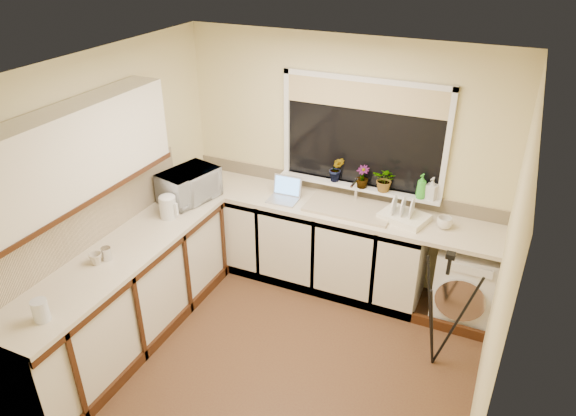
% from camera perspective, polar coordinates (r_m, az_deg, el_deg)
% --- Properties ---
extents(floor, '(3.20, 3.20, 0.00)m').
position_cam_1_polar(floor, '(4.76, -1.09, -15.60)').
color(floor, brown).
rests_on(floor, ground).
extents(ceiling, '(3.20, 3.20, 0.00)m').
position_cam_1_polar(ceiling, '(3.54, -1.46, 14.38)').
color(ceiling, white).
rests_on(ceiling, ground).
extents(wall_back, '(3.20, 0.00, 3.20)m').
position_cam_1_polar(wall_back, '(5.25, 5.78, 4.88)').
color(wall_back, beige).
rests_on(wall_back, ground).
extents(wall_front, '(3.20, 0.00, 3.20)m').
position_cam_1_polar(wall_front, '(3.01, -14.08, -16.39)').
color(wall_front, beige).
rests_on(wall_front, ground).
extents(wall_left, '(0.00, 3.00, 3.00)m').
position_cam_1_polar(wall_left, '(4.84, -18.66, 1.30)').
color(wall_left, beige).
rests_on(wall_left, ground).
extents(wall_right, '(0.00, 3.00, 3.00)m').
position_cam_1_polar(wall_right, '(3.73, 21.83, -7.88)').
color(wall_right, beige).
rests_on(wall_right, ground).
extents(base_cabinet_back, '(2.55, 0.60, 0.86)m').
position_cam_1_polar(base_cabinet_back, '(5.47, 1.13, -3.35)').
color(base_cabinet_back, silver).
rests_on(base_cabinet_back, floor).
extents(base_cabinet_left, '(0.54, 2.40, 0.86)m').
position_cam_1_polar(base_cabinet_left, '(4.88, -16.86, -9.18)').
color(base_cabinet_left, silver).
rests_on(base_cabinet_left, floor).
extents(worktop_back, '(3.20, 0.60, 0.04)m').
position_cam_1_polar(worktop_back, '(5.15, 4.50, 0.15)').
color(worktop_back, beige).
rests_on(worktop_back, base_cabinet_back).
extents(worktop_left, '(0.60, 2.40, 0.04)m').
position_cam_1_polar(worktop_left, '(4.63, -17.62, -4.74)').
color(worktop_left, beige).
rests_on(worktop_left, base_cabinet_left).
extents(upper_cabinet, '(0.28, 1.90, 0.70)m').
position_cam_1_polar(upper_cabinet, '(4.22, -22.18, 5.31)').
color(upper_cabinet, silver).
rests_on(upper_cabinet, wall_left).
extents(splashback_left, '(0.02, 2.40, 0.45)m').
position_cam_1_polar(splashback_left, '(4.69, -20.73, -1.35)').
color(splashback_left, beige).
rests_on(splashback_left, wall_left).
extents(splashback_back, '(3.20, 0.02, 0.14)m').
position_cam_1_polar(splashback_back, '(5.35, 5.61, 2.33)').
color(splashback_back, beige).
rests_on(splashback_back, wall_back).
extents(window_glass, '(1.50, 0.02, 1.00)m').
position_cam_1_polar(window_glass, '(5.07, 8.05, 7.80)').
color(window_glass, black).
rests_on(window_glass, wall_back).
extents(window_blind, '(1.50, 0.02, 0.25)m').
position_cam_1_polar(window_blind, '(4.93, 8.26, 11.80)').
color(window_blind, tan).
rests_on(window_blind, wall_back).
extents(windowsill, '(1.60, 0.14, 0.03)m').
position_cam_1_polar(windowsill, '(5.22, 7.50, 2.31)').
color(windowsill, white).
rests_on(windowsill, wall_back).
extents(sink, '(0.82, 0.46, 0.03)m').
position_cam_1_polar(sink, '(5.08, 6.63, 0.04)').
color(sink, tan).
rests_on(sink, worktop_back).
extents(faucet, '(0.03, 0.03, 0.24)m').
position_cam_1_polar(faucet, '(5.18, 7.32, 1.94)').
color(faucet, silver).
rests_on(faucet, worktop_back).
extents(washing_machine, '(0.55, 0.53, 0.75)m').
position_cam_1_polar(washing_machine, '(5.21, 18.45, -7.53)').
color(washing_machine, white).
rests_on(washing_machine, floor).
extents(laptop, '(0.30, 0.27, 0.21)m').
position_cam_1_polar(laptop, '(5.21, -0.33, 1.57)').
color(laptop, '#ABABB3').
rests_on(laptop, worktop_back).
extents(kettle, '(0.16, 0.16, 0.20)m').
position_cam_1_polar(kettle, '(4.98, -12.76, 0.07)').
color(kettle, silver).
rests_on(kettle, worktop_left).
extents(dish_rack, '(0.48, 0.41, 0.06)m').
position_cam_1_polar(dish_rack, '(4.96, 12.35, -0.97)').
color(dish_rack, white).
rests_on(dish_rack, worktop_back).
extents(tripod, '(0.65, 0.65, 1.11)m').
position_cam_1_polar(tripod, '(4.51, 16.11, -10.60)').
color(tripod, black).
rests_on(tripod, floor).
extents(glass_jug, '(0.11, 0.11, 0.16)m').
position_cam_1_polar(glass_jug, '(4.03, -25.03, -9.95)').
color(glass_jug, silver).
rests_on(glass_jug, worktop_left).
extents(steel_jar, '(0.08, 0.08, 0.11)m').
position_cam_1_polar(steel_jar, '(4.52, -18.91, -4.66)').
color(steel_jar, silver).
rests_on(steel_jar, worktop_left).
extents(microwave, '(0.49, 0.62, 0.30)m').
position_cam_1_polar(microwave, '(5.25, -10.58, 2.41)').
color(microwave, silver).
rests_on(microwave, worktop_left).
extents(plant_b, '(0.16, 0.14, 0.26)m').
position_cam_1_polar(plant_b, '(5.22, 5.24, 4.18)').
color(plant_b, '#999999').
rests_on(plant_b, windowsill).
extents(plant_c, '(0.13, 0.13, 0.22)m').
position_cam_1_polar(plant_c, '(5.12, 7.99, 3.33)').
color(plant_c, '#999999').
rests_on(plant_c, windowsill).
extents(plant_d, '(0.24, 0.22, 0.24)m').
position_cam_1_polar(plant_d, '(5.08, 10.40, 3.03)').
color(plant_d, '#999999').
rests_on(plant_d, windowsill).
extents(soap_bottle_green, '(0.12, 0.12, 0.24)m').
position_cam_1_polar(soap_bottle_green, '(5.02, 14.14, 2.28)').
color(soap_bottle_green, green).
rests_on(soap_bottle_green, windowsill).
extents(soap_bottle_clear, '(0.12, 0.12, 0.21)m').
position_cam_1_polar(soap_bottle_clear, '(5.04, 15.19, 2.06)').
color(soap_bottle_clear, '#999999').
rests_on(soap_bottle_clear, windowsill).
extents(cup_back, '(0.17, 0.17, 0.11)m').
position_cam_1_polar(cup_back, '(4.91, 16.44, -1.54)').
color(cup_back, silver).
rests_on(cup_back, worktop_back).
extents(cup_left, '(0.11, 0.11, 0.09)m').
position_cam_1_polar(cup_left, '(4.50, -19.94, -5.16)').
color(cup_left, '#C0B59E').
rests_on(cup_left, worktop_left).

